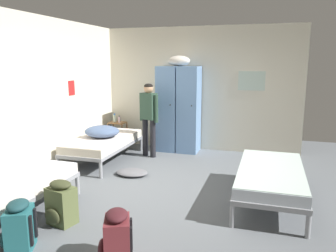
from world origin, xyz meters
TOP-DOWN VIEW (x-y plane):
  - ground_plane at (0.00, 0.00)m, footprint 8.17×8.17m
  - room_backdrop at (-1.16, 1.19)m, footprint 4.38×5.17m
  - locker_bank at (-0.38, 2.27)m, footprint 0.90×0.55m
  - shelf_unit at (-1.83, 2.22)m, footprint 0.38×0.30m
  - bed_right at (1.58, 0.01)m, footprint 0.90×1.90m
  - bed_left_front at (-1.58, -1.48)m, footprint 0.90×1.90m
  - bed_left_rear at (-1.58, 1.07)m, footprint 0.90×1.90m
  - bedding_heap at (-1.60, 1.06)m, footprint 0.69×0.61m
  - person_traveler at (-0.84, 1.66)m, footprint 0.45×0.30m
  - water_bottle at (-1.91, 2.24)m, footprint 0.07×0.07m
  - lotion_bottle at (-1.76, 2.18)m, footprint 0.05×0.05m
  - backpack_maroon at (0.16, -1.97)m, footprint 0.40×0.39m
  - backpack_olive at (-0.83, -1.44)m, footprint 0.37×0.38m
  - backpack_teal at (-0.91, -2.06)m, footprint 0.40×0.39m
  - clothes_pile_grey at (-0.72, 0.46)m, footprint 0.57×0.42m

SIDE VIEW (x-z plane):
  - ground_plane at x=0.00m, z-range 0.00..0.00m
  - clothes_pile_grey at x=-0.72m, z-range 0.00..0.09m
  - backpack_maroon at x=0.16m, z-range -0.02..0.53m
  - backpack_olive at x=-0.83m, z-range -0.02..0.53m
  - backpack_teal at x=-0.91m, z-range -0.02..0.53m
  - shelf_unit at x=-1.83m, z-range 0.06..0.63m
  - bed_right at x=1.58m, z-range 0.14..0.63m
  - bed_left_front at x=-1.58m, z-range 0.14..0.63m
  - bed_left_rear at x=-1.58m, z-range 0.14..0.63m
  - bedding_heap at x=-1.60m, z-range 0.49..0.71m
  - lotion_bottle at x=-1.76m, z-range 0.56..0.73m
  - water_bottle at x=-1.91m, z-range 0.56..0.76m
  - person_traveler at x=-0.84m, z-range 0.16..1.67m
  - locker_bank at x=-0.38m, z-range -0.07..2.00m
  - room_backdrop at x=-1.16m, z-range 0.00..2.69m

